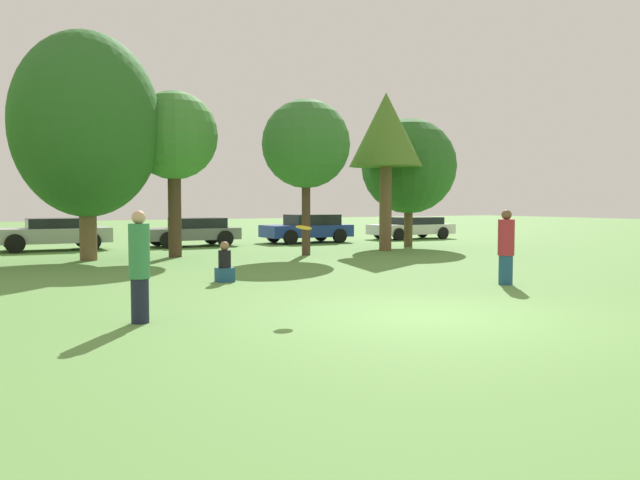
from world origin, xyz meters
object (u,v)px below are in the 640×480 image
(person_catcher, at_px, (506,247))
(parked_car_silver, at_px, (53,233))
(parked_car_blue, at_px, (308,228))
(parked_car_white, at_px, (412,227))
(tree_6, at_px, (409,166))
(frisbee, at_px, (304,228))
(tree_2, at_px, (86,125))
(bystander_sitting, at_px, (225,265))
(tree_4, at_px, (306,144))
(tree_5, at_px, (386,132))
(parked_car_grey, at_px, (193,231))
(tree_3, at_px, (174,137))
(person_thrower, at_px, (139,266))

(person_catcher, distance_m, parked_car_silver, 17.99)
(parked_car_blue, bearing_deg, parked_car_white, -178.37)
(tree_6, height_order, parked_car_silver, tree_6)
(frisbee, xyz_separation_m, tree_2, (-1.42, 11.91, 2.89))
(bystander_sitting, distance_m, tree_4, 8.64)
(bystander_sitting, height_order, parked_car_blue, parked_car_blue)
(tree_5, xyz_separation_m, parked_car_grey, (-5.56, 6.24, -3.90))
(bystander_sitting, distance_m, tree_2, 8.63)
(person_catcher, distance_m, frisbee, 5.71)
(tree_3, distance_m, parked_car_grey, 6.47)
(tree_5, height_order, tree_6, tree_5)
(person_thrower, height_order, person_catcher, person_thrower)
(frisbee, bearing_deg, tree_2, 96.81)
(person_catcher, height_order, frisbee, person_catcher)
(parked_car_silver, bearing_deg, tree_3, 121.97)
(person_thrower, relative_size, person_catcher, 1.03)
(parked_car_white, bearing_deg, person_thrower, 43.57)
(tree_5, relative_size, parked_car_white, 1.36)
(parked_car_silver, relative_size, parked_car_blue, 1.07)
(frisbee, distance_m, tree_5, 14.34)
(bystander_sitting, xyz_separation_m, tree_5, (8.98, 6.07, 4.15))
(tree_5, bearing_deg, person_catcher, -110.46)
(person_catcher, height_order, parked_car_blue, person_catcher)
(frisbee, bearing_deg, bystander_sitting, 86.33)
(person_catcher, relative_size, tree_3, 0.30)
(tree_6, bearing_deg, person_catcher, -117.60)
(person_thrower, height_order, frisbee, person_thrower)
(tree_3, bearing_deg, parked_car_grey, 64.96)
(parked_car_grey, height_order, parked_car_white, parked_car_grey)
(bystander_sitting, bearing_deg, tree_4, 47.29)
(parked_car_grey, bearing_deg, parked_car_silver, -2.78)
(tree_2, distance_m, tree_3, 2.82)
(tree_5, distance_m, parked_car_grey, 9.22)
(tree_6, bearing_deg, tree_5, -147.09)
(frisbee, height_order, tree_2, tree_2)
(tree_3, relative_size, tree_4, 1.03)
(bystander_sitting, distance_m, tree_5, 11.61)
(person_thrower, relative_size, parked_car_blue, 0.43)
(parked_car_blue, bearing_deg, tree_4, 62.09)
(tree_2, xyz_separation_m, tree_5, (10.69, -1.42, 0.22))
(tree_2, height_order, parked_car_grey, tree_2)
(person_catcher, xyz_separation_m, tree_6, (5.84, 11.16, 2.52))
(tree_5, bearing_deg, person_thrower, -139.48)
(parked_car_blue, bearing_deg, frisbee, 62.43)
(tree_2, bearing_deg, tree_5, -7.56)
(frisbee, xyz_separation_m, parked_car_blue, (9.12, 16.39, -0.75))
(tree_2, distance_m, parked_car_white, 17.62)
(parked_car_blue, height_order, parked_car_white, parked_car_blue)
(tree_4, bearing_deg, tree_6, 16.14)
(tree_4, distance_m, parked_car_grey, 7.52)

